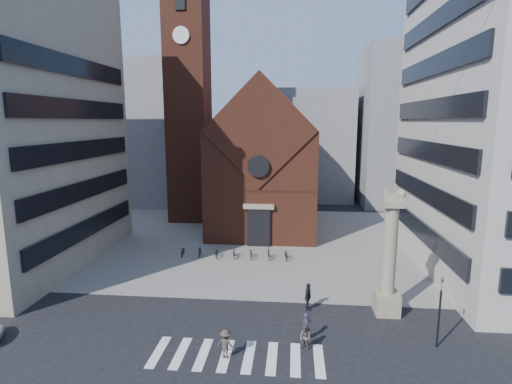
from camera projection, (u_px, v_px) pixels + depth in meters
The scene contains 21 objects.
ground at pixel (235, 328), 25.36m from camera, with size 120.00×120.00×0.00m, color black.
piazza at pixel (260, 240), 43.97m from camera, with size 46.00×30.00×0.05m, color gray.
zebra_crossing at pixel (237, 356), 22.36m from camera, with size 10.20×3.20×0.01m, color white, non-canonical shape.
church at pixel (265, 163), 48.49m from camera, with size 12.00×16.65×18.00m.
campanile at pixel (189, 99), 50.95m from camera, with size 5.50×5.50×31.20m.
bg_block_left at pixel (148, 133), 64.48m from camera, with size 16.00×14.00×22.00m, color gray.
bg_block_mid at pixel (309, 145), 67.32m from camera, with size 14.00×12.00×18.00m, color gray.
bg_block_right at pixel (413, 127), 62.36m from camera, with size 16.00×14.00×24.00m, color gray.
lion_column at pixel (389, 265), 26.76m from camera, with size 1.63×1.60×8.68m.
traffic_light at pixel (440, 311), 22.86m from camera, with size 0.13×0.16×4.30m.
pedestrian_0 at pixel (307, 327), 23.82m from camera, with size 0.63×0.41×1.73m, color #322C3E.
pedestrian_1 at pixel (305, 338), 22.83m from camera, with size 0.75×0.58×1.54m, color #584946.
pedestrian_2 at pixel (308, 297), 27.69m from camera, with size 1.14×0.48×1.95m, color black.
pedestrian_3 at pixel (226, 344), 22.09m from camera, with size 1.06×0.61×1.65m, color #43352D.
scooter_0 at pixel (183, 251), 38.77m from camera, with size 0.61×1.75×0.92m, color black.
scooter_1 at pixel (200, 251), 38.60m from camera, with size 0.48×1.70×1.02m, color black.
scooter_2 at pixel (217, 252), 38.46m from camera, with size 0.61×1.75×0.92m, color black.
scooter_3 at pixel (234, 252), 38.29m from camera, with size 0.48×1.70×1.02m, color black.
scooter_4 at pixel (251, 253), 38.15m from camera, with size 0.61×1.75×0.92m, color black.
scooter_5 at pixel (269, 253), 37.98m from camera, with size 0.48×1.70×1.02m, color black.
scooter_6 at pixel (286, 254), 37.83m from camera, with size 0.61×1.75×0.92m, color black.
Camera 1 is at (3.52, -23.20, 13.01)m, focal length 28.00 mm.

